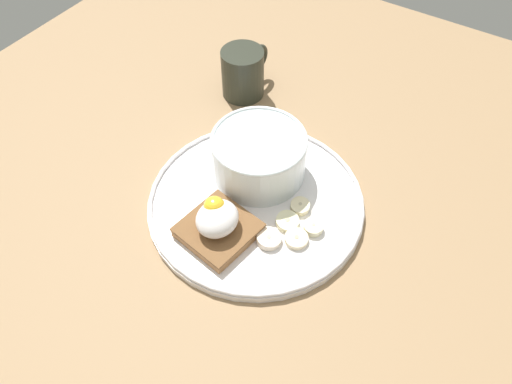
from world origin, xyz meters
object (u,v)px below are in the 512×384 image
oatmeal_bowl (259,155)px  banana_slice_back (296,239)px  banana_slice_front (287,221)px  banana_slice_right (300,206)px  toast_slice (218,230)px  poached_egg (217,217)px  coffee_mug (243,72)px  banana_slice_inner (313,228)px  banana_slice_left (269,239)px

oatmeal_bowl → banana_slice_back: 13.34cm
banana_slice_front → banana_slice_right: (3.07, -0.21, 0.09)cm
toast_slice → poached_egg: 2.63cm
banana_slice_back → coffee_mug: 32.21cm
banana_slice_back → banana_slice_right: 5.25cm
banana_slice_inner → coffee_mug: coffee_mug is taller
banana_slice_front → coffee_mug: size_ratio=0.42×
toast_slice → banana_slice_front: bearing=-47.5°
banana_slice_left → banana_slice_inner: size_ratio=1.43×
banana_slice_inner → coffee_mug: bearing=50.6°
oatmeal_bowl → coffee_mug: size_ratio=1.30×
banana_slice_back → banana_slice_inner: bearing=-21.4°
toast_slice → banana_slice_right: size_ratio=2.70×
oatmeal_bowl → coffee_mug: (14.84, 12.44, -0.27)cm
toast_slice → poached_egg: size_ratio=1.73×
oatmeal_bowl → banana_slice_right: size_ratio=3.57×
banana_slice_back → coffee_mug: (22.36, 23.01, 2.83)cm
toast_slice → coffee_mug: 30.34cm
banana_slice_left → banana_slice_back: size_ratio=1.10×
coffee_mug → banana_slice_right: bearing=-130.1°
oatmeal_bowl → toast_slice: size_ratio=1.32×
coffee_mug → banana_slice_front: bearing=-135.0°
banana_slice_right → banana_slice_inner: same height
oatmeal_bowl → poached_egg: 12.00cm
poached_egg → coffee_mug: size_ratio=0.57×
oatmeal_bowl → banana_slice_front: (-5.81, -8.21, -3.01)cm
banana_slice_front → banana_slice_right: banana_slice_right is taller
banana_slice_front → coffee_mug: bearing=45.0°
banana_slice_left → coffee_mug: 31.63cm
coffee_mug → toast_slice: bearing=-152.9°
banana_slice_front → banana_slice_inner: same height
toast_slice → banana_slice_inner: size_ratio=3.15×
banana_slice_inner → toast_slice: bearing=125.0°
banana_slice_right → banana_slice_inner: bearing=-124.1°
banana_slice_back → banana_slice_right: size_ratio=1.11×
banana_slice_left → coffee_mug: size_ratio=0.45×
toast_slice → coffee_mug: (26.92, 13.79, 2.37)cm
toast_slice → banana_slice_front: (6.27, -6.85, -0.37)cm
oatmeal_bowl → banana_slice_back: size_ratio=3.21×
toast_slice → banana_slice_back: (4.56, -9.22, -0.46)cm
toast_slice → oatmeal_bowl: bearing=6.4°
coffee_mug → banana_slice_back: bearing=-134.2°
poached_egg → banana_slice_front: poached_egg is taller
oatmeal_bowl → banana_slice_left: size_ratio=2.90×
toast_slice → banana_slice_left: 6.73cm
oatmeal_bowl → banana_slice_inner: 12.94cm
toast_slice → banana_slice_inner: 12.52cm
oatmeal_bowl → toast_slice: 12.44cm
toast_slice → banana_slice_right: 11.71cm
banana_slice_back → toast_slice: bearing=116.3°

